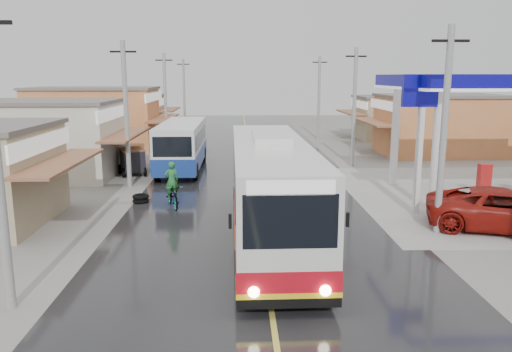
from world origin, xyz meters
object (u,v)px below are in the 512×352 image
object	(u,v)px
jeepney	(505,210)
tricycle_near	(132,160)
coach_bus	(270,190)
cyclist	(173,192)
second_bus	(182,145)
tyre_stack	(141,199)

from	to	relation	value
jeepney	tricycle_near	bearing A→B (deg)	73.62
coach_bus	jeepney	size ratio (longest dim) A/B	2.14
jeepney	tricycle_near	xyz separation A→B (m)	(-17.39, 12.13, 0.11)
coach_bus	tricycle_near	distance (m)	15.18
cyclist	tricycle_near	world-z (taller)	cyclist
coach_bus	second_bus	xyz separation A→B (m)	(-4.88, 14.42, -0.27)
coach_bus	tyre_stack	size ratio (longest dim) A/B	16.06
cyclist	tricycle_near	xyz separation A→B (m)	(-3.55, 8.05, 0.22)
coach_bus	tyre_stack	distance (m)	8.54
tricycle_near	jeepney	bearing A→B (deg)	-56.59
jeepney	cyclist	world-z (taller)	cyclist
cyclist	jeepney	bearing A→B (deg)	-35.52
second_bus	cyclist	xyz separation A→B (m)	(0.57, -9.52, -0.95)
coach_bus	second_bus	world-z (taller)	coach_bus
jeepney	tyre_stack	world-z (taller)	jeepney
tricycle_near	second_bus	bearing A→B (deg)	4.61
second_bus	cyclist	bearing A→B (deg)	-86.31
tyre_stack	jeepney	bearing A→B (deg)	-17.84
jeepney	tyre_stack	distance (m)	16.34
coach_bus	second_bus	distance (m)	15.23
second_bus	tricycle_near	distance (m)	3.40
coach_bus	tyre_stack	world-z (taller)	coach_bus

